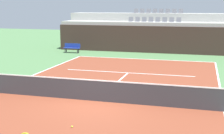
{
  "coord_description": "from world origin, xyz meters",
  "views": [
    {
      "loc": [
        4.46,
        -13.11,
        4.18
      ],
      "look_at": [
        0.18,
        2.0,
        1.2
      ],
      "focal_mm": 51.66,
      "sensor_mm": 36.0,
      "label": 1
    }
  ],
  "objects": [
    {
      "name": "centre_service_line",
      "position": [
        0.0,
        3.2,
        0.01
      ],
      "size": [
        0.1,
        6.4,
        0.0
      ],
      "primitive_type": "cube",
      "color": "white",
      "rests_on": "court_surface"
    },
    {
      "name": "back_wall",
      "position": [
        0.0,
        15.71,
        1.2
      ],
      "size": [
        17.74,
        0.3,
        2.41
      ],
      "primitive_type": "cube",
      "color": "#33231E",
      "rests_on": "ground_plane"
    },
    {
      "name": "seating_row_upper",
      "position": [
        0.0,
        19.55,
        3.6
      ],
      "size": [
        4.93,
        0.44,
        0.44
      ],
      "color": "slate",
      "rests_on": "stands_tier_upper"
    },
    {
      "name": "tennis_net",
      "position": [
        0.0,
        0.0,
        0.51
      ],
      "size": [
        11.08,
        0.08,
        1.07
      ],
      "color": "black",
      "rests_on": "court_surface"
    },
    {
      "name": "service_line_far",
      "position": [
        0.0,
        6.4,
        0.01
      ],
      "size": [
        8.26,
        0.1,
        0.0
      ],
      "primitive_type": "cube",
      "color": "white",
      "rests_on": "court_surface"
    },
    {
      "name": "seating_row_lower",
      "position": [
        0.0,
        17.15,
        2.85
      ],
      "size": [
        4.93,
        0.44,
        0.44
      ],
      "color": "slate",
      "rests_on": "stands_tier_lower"
    },
    {
      "name": "tennis_ball_2",
      "position": [
        0.22,
        -3.25,
        0.04
      ],
      "size": [
        0.07,
        0.07,
        0.07
      ],
      "primitive_type": "sphere",
      "color": "#CCE033",
      "rests_on": "court_surface"
    },
    {
      "name": "ground_plane",
      "position": [
        0.0,
        0.0,
        0.0
      ],
      "size": [
        80.0,
        80.0,
        0.0
      ],
      "primitive_type": "plane",
      "color": "#477042"
    },
    {
      "name": "court_surface",
      "position": [
        0.0,
        0.0,
        0.01
      ],
      "size": [
        11.0,
        24.0,
        0.01
      ],
      "primitive_type": "cube",
      "color": "brown",
      "rests_on": "ground_plane"
    },
    {
      "name": "baseline_far",
      "position": [
        0.0,
        11.95,
        0.01
      ],
      "size": [
        11.0,
        0.1,
        0.0
      ],
      "primitive_type": "cube",
      "color": "white",
      "rests_on": "court_surface"
    },
    {
      "name": "stands_tier_upper",
      "position": [
        0.0,
        19.46,
        1.74
      ],
      "size": [
        17.74,
        2.4,
        3.48
      ],
      "primitive_type": "cube",
      "color": "#9E9E99",
      "rests_on": "ground_plane"
    },
    {
      "name": "stands_tier_lower",
      "position": [
        0.0,
        17.06,
        1.36
      ],
      "size": [
        17.74,
        2.4,
        2.73
      ],
      "primitive_type": "cube",
      "color": "#9E9E99",
      "rests_on": "ground_plane"
    },
    {
      "name": "player_bench",
      "position": [
        -6.9,
        13.74,
        0.51
      ],
      "size": [
        1.5,
        0.4,
        0.85
      ],
      "color": "navy",
      "rests_on": "ground_plane"
    }
  ]
}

